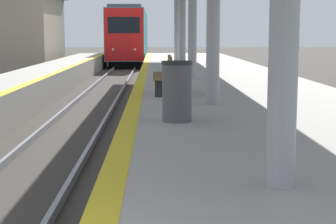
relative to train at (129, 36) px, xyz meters
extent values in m
cube|color=black|center=(0.00, 0.07, -1.99)|extent=(2.32, 15.44, 0.55)
cube|color=teal|center=(0.00, 0.07, 0.12)|extent=(2.73, 17.16, 3.67)
cube|color=red|center=(0.00, -8.43, 0.12)|extent=(2.68, 0.16, 3.60)
cube|color=black|center=(0.00, -8.49, 0.76)|extent=(2.19, 0.06, 1.10)
cube|color=#59595E|center=(0.00, 0.07, 2.07)|extent=(2.32, 16.30, 0.24)
sphere|color=white|center=(-0.75, -8.49, -0.89)|extent=(0.18, 0.18, 0.18)
sphere|color=white|center=(0.75, -8.49, -0.89)|extent=(0.18, 0.18, 0.18)
cylinder|color=#99999E|center=(3.28, -35.34, 0.70)|extent=(0.28, 0.28, 3.94)
cylinder|color=#99999E|center=(3.28, -28.99, 0.70)|extent=(0.28, 0.28, 3.94)
cylinder|color=#99999E|center=(3.28, -22.64, 0.70)|extent=(0.28, 0.28, 3.94)
cylinder|color=#99999E|center=(3.28, -16.28, 0.70)|extent=(0.28, 0.28, 3.94)
cylinder|color=#4C4C51|center=(2.45, -37.63, -0.79)|extent=(0.49, 0.49, 0.95)
cylinder|color=#262626|center=(2.45, -37.63, -0.29)|extent=(0.51, 0.51, 0.06)
cube|color=brown|center=(2.26, -33.32, -0.83)|extent=(0.44, 1.81, 0.08)
cube|color=brown|center=(2.45, -33.32, -0.57)|extent=(0.06, 1.81, 0.44)
cube|color=#262628|center=(2.26, -34.04, -1.07)|extent=(0.35, 0.08, 0.40)
cube|color=#262628|center=(2.26, -32.60, -1.07)|extent=(0.35, 0.08, 0.40)
camera|label=1|loc=(2.09, -46.90, 0.19)|focal=60.00mm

